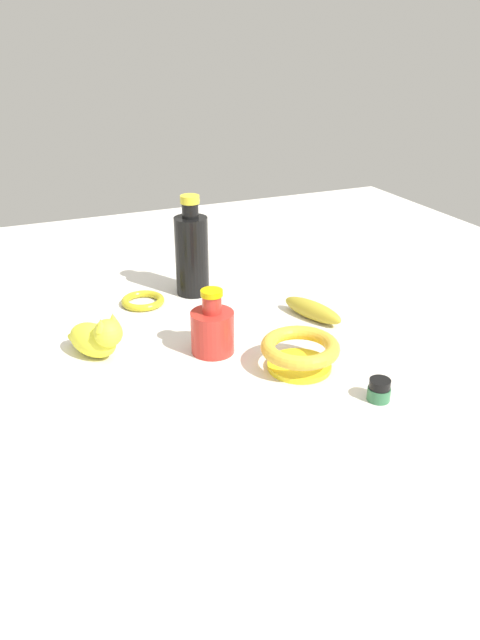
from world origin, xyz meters
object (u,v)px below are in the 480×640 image
object	(u,v)px
bottle_tall	(192,253)
bangle	(143,301)
bowl	(300,351)
nail_polish_jar	(379,390)
banana	(312,310)
bottle_short	(212,329)
cat_figurine	(97,338)

from	to	relation	value
bottle_tall	bangle	bearing A→B (deg)	-82.21
bowl	nail_polish_jar	distance (m)	0.16
bowl	banana	world-z (taller)	bowl
nail_polish_jar	bottle_short	world-z (taller)	bottle_short
nail_polish_jar	bangle	bearing A→B (deg)	-154.05
bowl	cat_figurine	xyz separation A→B (m)	(-0.19, -0.33, 0.00)
cat_figurine	nail_polish_jar	world-z (taller)	cat_figurine
cat_figurine	bottle_short	size ratio (longest dim) A/B	1.05
bangle	nail_polish_jar	xyz separation A→B (m)	(0.54, 0.26, 0.01)
bangle	bottle_tall	bearing A→B (deg)	97.79
cat_figurine	bottle_short	distance (m)	0.22
bowl	cat_figurine	size ratio (longest dim) A/B	1.08
bowl	banana	xyz separation A→B (m)	(-0.18, 0.13, -0.02)
bottle_short	bottle_tall	bearing A→B (deg)	168.19
bangle	nail_polish_jar	bearing A→B (deg)	25.95
bowl	bangle	distance (m)	0.44
bowl	cat_figurine	bearing A→B (deg)	-119.88
cat_figurine	bangle	size ratio (longest dim) A/B	1.38
bangle	bottle_short	size ratio (longest dim) A/B	0.76
bowl	bottle_short	size ratio (longest dim) A/B	1.13
bangle	bowl	bearing A→B (deg)	25.71
bowl	bottle_tall	bearing A→B (deg)	-171.29
nail_polish_jar	banana	distance (m)	0.33
bangle	banana	bearing A→B (deg)	55.37
nail_polish_jar	bottle_tall	distance (m)	0.58
bowl	banana	distance (m)	0.22
cat_figurine	bottle_short	bearing A→B (deg)	72.20
cat_figurine	bottle_tall	bearing A→B (deg)	129.45
bowl	bottle_tall	xyz separation A→B (m)	(-0.41, -0.06, 0.06)
bottle_short	banana	xyz separation A→B (m)	(-0.05, 0.25, -0.03)
bowl	cat_figurine	world-z (taller)	cat_figurine
bowl	nail_polish_jar	xyz separation A→B (m)	(0.15, 0.07, -0.02)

